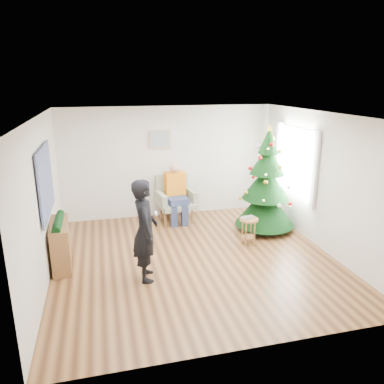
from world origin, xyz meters
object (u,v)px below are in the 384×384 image
object	(u,v)px
christmas_tree	(266,184)
console	(61,245)
armchair	(175,204)
stool	(248,231)
standing_man	(145,230)

from	to	relation	value
christmas_tree	console	bearing A→B (deg)	-170.30
armchair	console	size ratio (longest dim) A/B	1.05
stool	standing_man	size ratio (longest dim) A/B	0.32
christmas_tree	armchair	bearing A→B (deg)	150.30
stool	standing_man	world-z (taller)	standing_man
console	standing_man	bearing A→B (deg)	-33.41
standing_man	console	size ratio (longest dim) A/B	1.69
armchair	console	distance (m)	2.95
standing_man	console	world-z (taller)	standing_man
stool	armchair	size ratio (longest dim) A/B	0.52
christmas_tree	standing_man	distance (m)	3.17
armchair	console	world-z (taller)	armchair
christmas_tree	standing_man	world-z (taller)	christmas_tree
christmas_tree	console	distance (m)	4.28
stool	console	size ratio (longest dim) A/B	0.55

